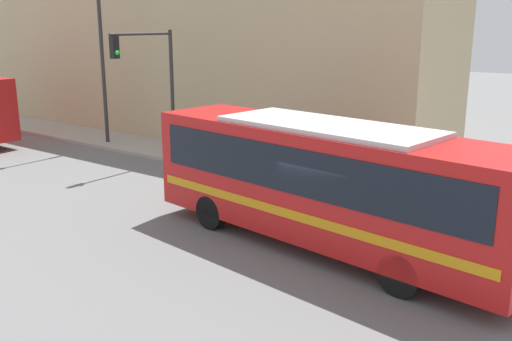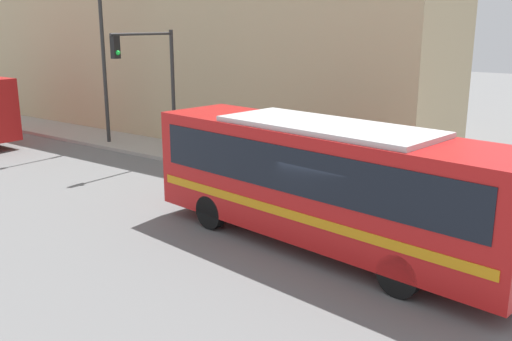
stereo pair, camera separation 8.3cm
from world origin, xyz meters
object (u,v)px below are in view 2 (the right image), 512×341
at_px(fire_hydrant, 275,166).
at_px(city_bus, 325,178).
at_px(pedestrian_near_corner, 338,157).
at_px(pedestrian_mid_block, 306,150).
at_px(traffic_light_pole, 153,72).
at_px(street_lamp, 97,53).

bearing_deg(fire_hydrant, city_bus, -134.36).
relative_size(fire_hydrant, pedestrian_near_corner, 0.40).
relative_size(city_bus, pedestrian_mid_block, 6.66).
xyz_separation_m(traffic_light_pole, pedestrian_mid_block, (2.26, -6.05, -2.87)).
xyz_separation_m(city_bus, pedestrian_mid_block, (6.21, 4.47, -0.96)).
relative_size(city_bus, fire_hydrant, 16.11).
relative_size(fire_hydrant, pedestrian_mid_block, 0.41).
height_order(pedestrian_near_corner, pedestrian_mid_block, pedestrian_near_corner).
bearing_deg(traffic_light_pole, city_bus, -110.56).
relative_size(traffic_light_pole, pedestrian_mid_block, 3.33).
relative_size(pedestrian_near_corner, pedestrian_mid_block, 1.02).
xyz_separation_m(fire_hydrant, traffic_light_pole, (-0.96, 5.50, 3.36)).
relative_size(city_bus, pedestrian_near_corner, 6.50).
xyz_separation_m(fire_hydrant, pedestrian_mid_block, (1.30, -0.55, 0.48)).
height_order(street_lamp, pedestrian_near_corner, street_lamp).
bearing_deg(street_lamp, pedestrian_mid_block, -82.42).
bearing_deg(pedestrian_mid_block, street_lamp, 97.58).
bearing_deg(pedestrian_mid_block, pedestrian_near_corner, -103.34).
relative_size(fire_hydrant, traffic_light_pole, 0.12).
distance_m(street_lamp, pedestrian_near_corner, 12.91).
distance_m(city_bus, fire_hydrant, 7.17).
xyz_separation_m(street_lamp, pedestrian_mid_block, (1.43, -10.71, -3.47)).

